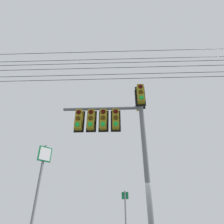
% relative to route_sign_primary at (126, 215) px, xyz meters
% --- Properties ---
extents(signal_mast_assembly, '(0.97, 3.74, 6.77)m').
position_rel_route_sign_primary_xyz_m(signal_mast_assembly, '(2.31, -0.14, 3.40)').
color(signal_mast_assembly, slate).
rests_on(signal_mast_assembly, ground).
extents(route_sign_primary, '(0.11, 0.32, 2.49)m').
position_rel_route_sign_primary_xyz_m(route_sign_primary, '(0.00, 0.00, 0.00)').
color(route_sign_primary, slate).
rests_on(route_sign_primary, ground).
extents(route_sign_secondary, '(0.30, 0.26, 3.16)m').
position_rel_route_sign_primary_xyz_m(route_sign_secondary, '(4.74, -2.13, 0.44)').
color(route_sign_secondary, slate).
rests_on(route_sign_secondary, ground).
extents(overhead_wire_span, '(1.31, 28.67, 2.21)m').
position_rel_route_sign_primary_xyz_m(overhead_wire_span, '(2.35, -0.45, 6.80)').
color(overhead_wire_span, black).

